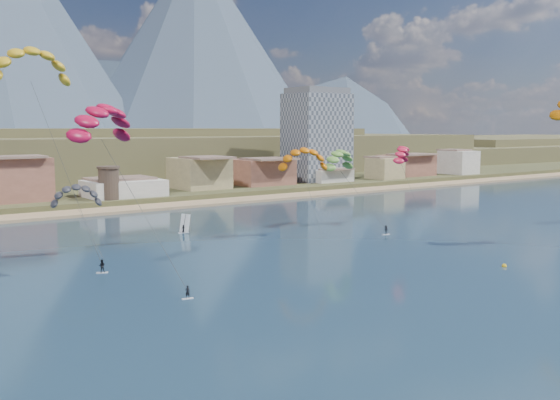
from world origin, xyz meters
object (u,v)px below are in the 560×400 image
at_px(buoy, 504,266).
at_px(kitesurfer_yellow, 30,61).
at_px(apartment_tower, 317,135).
at_px(watchtower, 109,183).
at_px(kitesurfer_red, 101,117).
at_px(kitesurfer_green, 339,157).
at_px(windsurfer, 184,227).

bearing_deg(buoy, kitesurfer_yellow, 142.01).
bearing_deg(apartment_tower, watchtower, -170.07).
bearing_deg(kitesurfer_red, kitesurfer_green, 17.95).
bearing_deg(kitesurfer_red, watchtower, 69.21).
relative_size(watchtower, kitesurfer_green, 0.45).
bearing_deg(kitesurfer_yellow, kitesurfer_green, 1.00).
bearing_deg(windsurfer, kitesurfer_green, -18.53).
relative_size(kitesurfer_yellow, buoy, 47.28).
bearing_deg(watchtower, kitesurfer_red, -110.79).
bearing_deg(kitesurfer_red, apartment_tower, 39.42).
relative_size(apartment_tower, kitesurfer_red, 1.23).
bearing_deg(buoy, watchtower, 102.47).
distance_m(kitesurfer_yellow, kitesurfer_green, 62.95).
height_order(kitesurfer_red, kitesurfer_green, kitesurfer_red).
relative_size(windsurfer, buoy, 5.17).
distance_m(windsurfer, buoy, 59.55).
distance_m(watchtower, windsurfer, 46.84).
height_order(kitesurfer_yellow, buoy, kitesurfer_yellow).
distance_m(kitesurfer_red, kitesurfer_yellow, 19.70).
height_order(kitesurfer_red, buoy, kitesurfer_red).
relative_size(watchtower, buoy, 12.08).
distance_m(apartment_tower, buoy, 129.60).
xyz_separation_m(kitesurfer_red, kitesurfer_yellow, (-4.01, 17.38, 8.37)).
bearing_deg(kitesurfer_red, kitesurfer_yellow, 102.98).
bearing_deg(kitesurfer_yellow, buoy, -37.99).
bearing_deg(apartment_tower, buoy, -116.72).
relative_size(apartment_tower, kitesurfer_yellow, 0.95).
distance_m(kitesurfer_red, windsurfer, 43.96).
xyz_separation_m(windsurfer, buoy, (24.67, -54.19, -1.05)).
bearing_deg(windsurfer, kitesurfer_red, -132.30).
distance_m(watchtower, kitesurfer_red, 81.92).
height_order(kitesurfer_green, windsurfer, kitesurfer_green).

